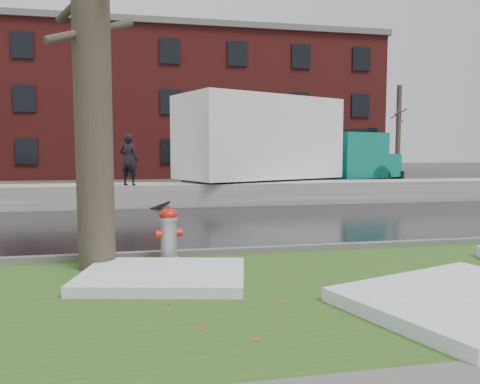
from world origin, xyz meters
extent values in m
plane|color=#47423D|center=(0.00, 0.00, 0.00)|extent=(120.00, 120.00, 0.00)
cube|color=#284D19|center=(0.00, -1.25, 0.02)|extent=(60.00, 4.50, 0.04)
cube|color=black|center=(0.00, 4.50, 0.01)|extent=(60.00, 7.00, 0.03)
cube|color=slate|center=(0.00, 13.00, 0.01)|extent=(60.00, 9.00, 0.03)
cube|color=slate|center=(0.00, 1.00, 0.07)|extent=(60.00, 0.15, 0.14)
cube|color=beige|center=(0.00, 8.70, 0.38)|extent=(60.00, 1.60, 0.75)
cube|color=maroon|center=(2.00, 30.00, 5.00)|extent=(26.00, 12.00, 10.00)
cylinder|color=brown|center=(-6.00, 26.00, 3.25)|extent=(0.36, 0.36, 6.50)
cylinder|color=brown|center=(-6.00, 26.00, 4.20)|extent=(0.84, 1.62, 0.73)
cylinder|color=brown|center=(-6.00, 26.00, 5.10)|extent=(1.08, 1.26, 0.66)
cylinder|color=brown|center=(-6.00, 26.00, 3.60)|extent=(1.40, 0.61, 0.63)
cylinder|color=brown|center=(16.00, 24.00, 3.25)|extent=(0.36, 0.36, 6.50)
cylinder|color=brown|center=(16.00, 24.00, 4.20)|extent=(0.84, 1.62, 0.73)
cylinder|color=brown|center=(16.00, 24.00, 5.10)|extent=(1.08, 1.26, 0.66)
cylinder|color=brown|center=(16.00, 24.00, 3.60)|extent=(1.40, 0.61, 0.63)
cylinder|color=#A0A1A8|center=(-1.50, 0.60, 0.43)|extent=(0.31, 0.31, 0.78)
ellipsoid|color=red|center=(-1.50, 0.60, 0.82)|extent=(0.36, 0.36, 0.18)
cylinder|color=red|center=(-1.50, 0.60, 0.92)|extent=(0.07, 0.07, 0.06)
cylinder|color=red|center=(-1.66, 0.56, 0.51)|extent=(0.14, 0.15, 0.12)
cylinder|color=red|center=(-1.35, 0.64, 0.51)|extent=(0.14, 0.15, 0.12)
cylinder|color=#A0A1A8|center=(-1.54, 0.76, 0.51)|extent=(0.18, 0.15, 0.16)
cylinder|color=brown|center=(-2.59, 0.43, 3.47)|extent=(0.68, 0.68, 6.86)
cylinder|color=brown|center=(-2.59, 0.43, 3.57)|extent=(1.22, 0.93, 0.61)
cube|color=black|center=(3.61, 10.61, 0.71)|extent=(8.50, 4.41, 0.24)
cube|color=white|center=(2.30, 10.05, 2.30)|extent=(6.51, 4.82, 2.96)
cube|color=#0E7F6C|center=(6.49, 11.82, 1.64)|extent=(3.34, 3.40, 1.86)
cube|color=#0E7F6C|center=(7.95, 12.44, 1.20)|extent=(2.15, 2.73, 0.99)
cube|color=black|center=(7.20, 12.12, 2.30)|extent=(0.93, 2.05, 0.99)
cube|color=black|center=(-1.03, 8.65, 0.36)|extent=(2.24, 1.94, 0.74)
cylinder|color=black|center=(7.69, 11.08, 0.60)|extent=(1.24, 0.77, 1.20)
cylinder|color=black|center=(6.80, 13.20, 0.60)|extent=(1.24, 0.77, 1.20)
cylinder|color=black|center=(3.05, 9.12, 0.60)|extent=(1.24, 0.77, 1.20)
cylinder|color=black|center=(2.16, 11.24, 0.60)|extent=(1.24, 0.77, 1.20)
cylinder|color=black|center=(1.44, 8.44, 0.60)|extent=(1.24, 0.77, 1.20)
cylinder|color=black|center=(0.54, 10.56, 0.60)|extent=(1.24, 0.77, 1.20)
imported|color=black|center=(-2.35, 8.10, 1.56)|extent=(0.69, 0.59, 1.61)
cube|color=white|center=(1.73, -2.27, 0.12)|extent=(3.09, 2.71, 0.16)
cube|color=white|center=(-1.63, -0.48, 0.11)|extent=(2.49, 2.03, 0.14)
camera|label=1|loc=(-1.85, -6.86, 1.82)|focal=35.00mm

